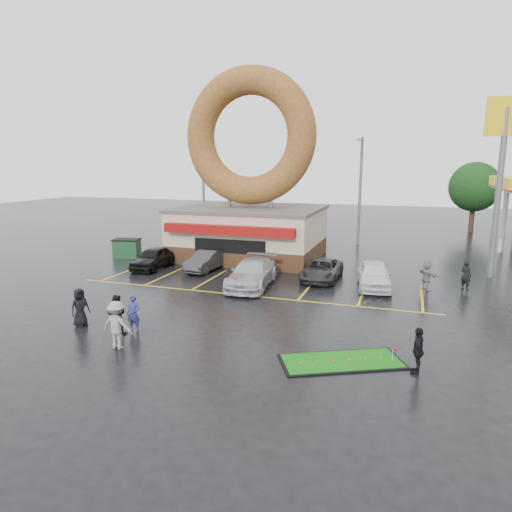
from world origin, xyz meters
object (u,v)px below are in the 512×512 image
(car_white, at_px, (374,275))
(person_blue, at_px, (134,314))
(dumpster, at_px, (127,249))
(car_dgrey, at_px, (207,261))
(shell_sign, at_px, (503,154))
(donut_shop, at_px, (250,197))
(person_cameraman, at_px, (418,350))
(car_silver, at_px, (252,273))
(car_black, at_px, (153,258))
(car_grey, at_px, (322,270))
(putting_green, at_px, (342,361))
(streetlight_left, at_px, (203,186))
(streetlight_mid, at_px, (360,188))

(car_white, bearing_deg, person_blue, -138.64)
(dumpster, bearing_deg, car_dgrey, -28.98)
(person_blue, relative_size, dumpster, 0.88)
(car_dgrey, bearing_deg, shell_sign, 17.97)
(donut_shop, relative_size, person_cameraman, 8.49)
(car_white, bearing_deg, car_silver, -171.37)
(shell_sign, relative_size, car_silver, 2.02)
(donut_shop, xyz_separation_m, car_dgrey, (-1.21, -4.97, -3.82))
(car_black, xyz_separation_m, car_dgrey, (3.59, 0.62, -0.06))
(car_grey, bearing_deg, car_black, -176.12)
(person_blue, relative_size, putting_green, 0.34)
(car_grey, relative_size, person_cameraman, 2.75)
(shell_sign, bearing_deg, car_white, -143.58)
(car_silver, relative_size, car_grey, 1.20)
(shell_sign, height_order, car_silver, shell_sign)
(car_white, bearing_deg, car_dgrey, 167.59)
(streetlight_left, xyz_separation_m, car_grey, (13.35, -11.92, -4.17))
(car_silver, xyz_separation_m, car_white, (6.55, 1.95, -0.02))
(streetlight_left, distance_m, car_silver, 18.17)
(person_cameraman, bearing_deg, car_black, -118.18)
(dumpster, bearing_deg, streetlight_left, 66.75)
(shell_sign, xyz_separation_m, streetlight_mid, (-9.00, 8.92, -2.60))
(car_grey, distance_m, putting_green, 11.62)
(person_blue, xyz_separation_m, person_cameraman, (11.04, -0.21, 0.00))
(car_grey, bearing_deg, streetlight_mid, 87.82)
(shell_sign, xyz_separation_m, car_white, (-6.56, -4.84, -6.63))
(car_black, relative_size, car_dgrey, 1.06)
(streetlight_mid, bearing_deg, donut_shop, -131.38)
(streetlight_mid, bearing_deg, person_blue, -104.85)
(car_grey, xyz_separation_m, person_cameraman, (5.33, -11.28, 0.19))
(streetlight_left, height_order, car_silver, streetlight_left)
(car_silver, distance_m, dumpster, 12.38)
(shell_sign, xyz_separation_m, dumpster, (-24.56, -2.09, -6.73))
(donut_shop, relative_size, streetlight_left, 1.50)
(shell_sign, bearing_deg, donut_shop, 176.53)
(person_cameraman, relative_size, putting_green, 0.34)
(car_silver, bearing_deg, car_dgrey, 141.29)
(car_dgrey, relative_size, dumpster, 2.19)
(streetlight_left, height_order, car_dgrey, streetlight_left)
(shell_sign, bearing_deg, car_black, -167.48)
(streetlight_mid, xyz_separation_m, car_white, (2.44, -13.75, -4.04))
(person_blue, bearing_deg, putting_green, -8.51)
(streetlight_mid, distance_m, person_cameraman, 24.96)
(car_black, xyz_separation_m, person_blue, (5.44, -10.44, 0.08))
(car_black, bearing_deg, shell_sign, 8.97)
(car_white, bearing_deg, streetlight_mid, 92.16)
(car_grey, bearing_deg, streetlight_left, 138.95)
(car_dgrey, xyz_separation_m, person_cameraman, (12.90, -11.28, 0.15))
(shell_sign, bearing_deg, car_grey, -157.48)
(streetlight_mid, distance_m, car_silver, 16.72)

